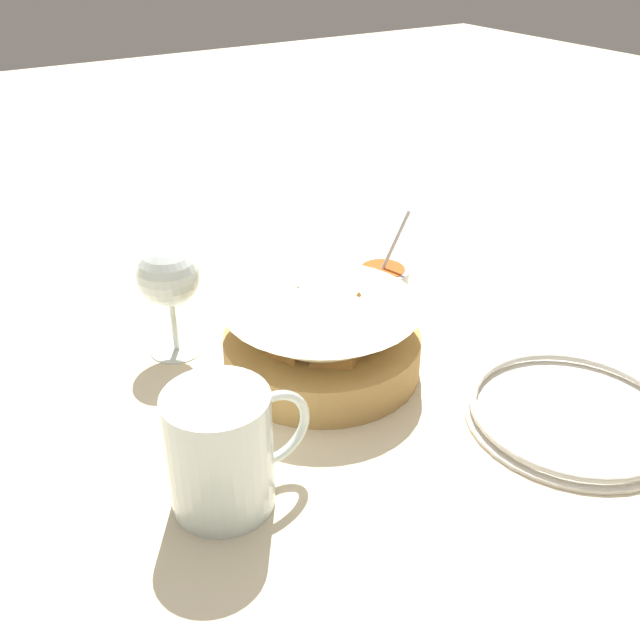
{
  "coord_description": "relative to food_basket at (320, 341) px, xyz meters",
  "views": [
    {
      "loc": [
        -0.37,
        -0.56,
        0.47
      ],
      "look_at": [
        -0.0,
        0.02,
        0.07
      ],
      "focal_mm": 40.0,
      "sensor_mm": 36.0,
      "label": 1
    }
  ],
  "objects": [
    {
      "name": "beer_mug",
      "position": [
        -0.18,
        -0.13,
        0.02
      ],
      "size": [
        0.14,
        0.09,
        0.12
      ],
      "color": "silver",
      "rests_on": "ground_plane"
    },
    {
      "name": "side_plate",
      "position": [
        0.17,
        -0.22,
        -0.03
      ],
      "size": [
        0.22,
        0.22,
        0.01
      ],
      "color": "silver",
      "rests_on": "ground_plane"
    },
    {
      "name": "ground_plane",
      "position": [
        0.0,
        -0.02,
        -0.04
      ],
      "size": [
        4.0,
        4.0,
        0.0
      ],
      "primitive_type": "plane",
      "color": "beige"
    },
    {
      "name": "food_basket",
      "position": [
        0.0,
        0.0,
        0.0
      ],
      "size": [
        0.22,
        0.22,
        0.09
      ],
      "color": "#B2894C",
      "rests_on": "ground_plane"
    },
    {
      "name": "wine_glass",
      "position": [
        -0.12,
        0.13,
        0.06
      ],
      "size": [
        0.07,
        0.07,
        0.14
      ],
      "color": "silver",
      "rests_on": "ground_plane"
    },
    {
      "name": "sauce_cup",
      "position": [
        0.17,
        0.11,
        -0.02
      ],
      "size": [
        0.08,
        0.07,
        0.12
      ],
      "color": "#B7B7BC",
      "rests_on": "ground_plane"
    }
  ]
}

